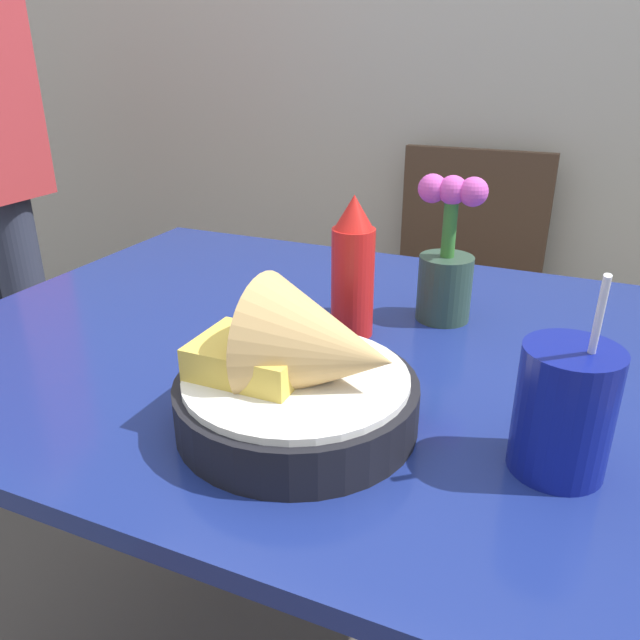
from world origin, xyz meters
name	(u,v)px	position (x,y,z in m)	size (l,w,h in m)	color
dining_table	(314,399)	(0.00, 0.00, 0.64)	(1.09, 0.86, 0.74)	navy
chair_far_window	(461,286)	(0.05, 0.88, 0.53)	(0.40, 0.40, 0.88)	#473323
food_basket	(305,378)	(0.08, -0.21, 0.80)	(0.27, 0.27, 0.17)	black
ketchup_bottle	(353,269)	(0.04, 0.04, 0.84)	(0.06, 0.06, 0.20)	red
drink_cup	(563,414)	(0.34, -0.18, 0.80)	(0.09, 0.09, 0.22)	navy
flower_vase	(446,263)	(0.15, 0.14, 0.83)	(0.10, 0.08, 0.22)	#2D4738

